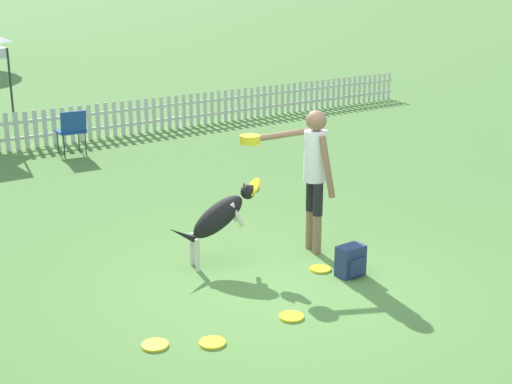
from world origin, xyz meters
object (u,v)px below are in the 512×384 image
object	(u,v)px
frisbee_near_dog	(155,345)
folding_chair_blue_left	(72,128)
frisbee_near_handler	(291,317)
frisbee_far_scatter	(321,269)
handler_person	(310,163)
leaping_dog	(220,216)
frisbee_midfield	(212,343)
backpack_on_grass	(351,261)

from	to	relation	value
frisbee_near_dog	folding_chair_blue_left	bearing A→B (deg)	72.58
frisbee_near_handler	frisbee_far_scatter	world-z (taller)	same
handler_person	frisbee_near_handler	size ratio (longest dim) A/B	7.10
leaping_dog	frisbee_near_dog	world-z (taller)	leaping_dog
frisbee_midfield	folding_chair_blue_left	distance (m)	8.07
frisbee_near_handler	frisbee_near_dog	xyz separation A→B (m)	(-1.38, 0.30, 0.00)
frisbee_near_dog	folding_chair_blue_left	xyz separation A→B (m)	(2.37, 7.54, 0.52)
folding_chair_blue_left	frisbee_far_scatter	bearing A→B (deg)	95.74
handler_person	frisbee_near_handler	world-z (taller)	handler_person
frisbee_near_handler	frisbee_near_dog	bearing A→B (deg)	167.77
leaping_dog	backpack_on_grass	distance (m)	1.60
leaping_dog	backpack_on_grass	xyz separation A→B (m)	(1.00, -1.17, -0.43)
frisbee_near_dog	frisbee_midfield	world-z (taller)	same
frisbee_far_scatter	folding_chair_blue_left	xyz separation A→B (m)	(-0.06, 7.09, 0.52)
handler_person	frisbee_near_handler	xyz separation A→B (m)	(-1.34, -1.30, -1.12)
frisbee_far_scatter	backpack_on_grass	size ratio (longest dim) A/B	0.70
handler_person	frisbee_midfield	world-z (taller)	handler_person
frisbee_near_handler	folding_chair_blue_left	bearing A→B (deg)	82.81
folding_chair_blue_left	handler_person	bearing A→B (deg)	98.31
handler_person	frisbee_far_scatter	world-z (taller)	handler_person
frisbee_near_handler	frisbee_far_scatter	distance (m)	1.29
leaping_dog	folding_chair_blue_left	bearing A→B (deg)	-171.86
frisbee_near_handler	frisbee_far_scatter	bearing A→B (deg)	35.47
frisbee_near_dog	frisbee_far_scatter	world-z (taller)	same
leaping_dog	frisbee_far_scatter	size ratio (longest dim) A/B	4.56
leaping_dog	frisbee_far_scatter	xyz separation A→B (m)	(0.83, -0.85, -0.59)
frisbee_near_handler	backpack_on_grass	xyz separation A→B (m)	(1.22, 0.43, 0.16)
backpack_on_grass	frisbee_midfield	bearing A→B (deg)	-169.32
leaping_dog	frisbee_near_handler	distance (m)	1.71
frisbee_near_dog	frisbee_far_scatter	size ratio (longest dim) A/B	1.00
frisbee_near_handler	handler_person	bearing A→B (deg)	44.25
handler_person	frisbee_near_dog	xyz separation A→B (m)	(-2.71, -1.00, -1.12)
frisbee_near_handler	frisbee_near_dog	world-z (taller)	same
handler_person	folding_chair_blue_left	size ratio (longest dim) A/B	2.01
frisbee_far_scatter	folding_chair_blue_left	bearing A→B (deg)	90.47
frisbee_near_handler	frisbee_midfield	distance (m)	0.93
frisbee_near_handler	frisbee_near_dog	size ratio (longest dim) A/B	1.00
leaping_dog	frisbee_midfield	distance (m)	2.03
frisbee_near_dog	frisbee_far_scatter	bearing A→B (deg)	10.47
frisbee_near_dog	folding_chair_blue_left	world-z (taller)	folding_chair_blue_left
frisbee_far_scatter	frisbee_midfield	bearing A→B (deg)	-159.85
frisbee_far_scatter	folding_chair_blue_left	distance (m)	7.11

